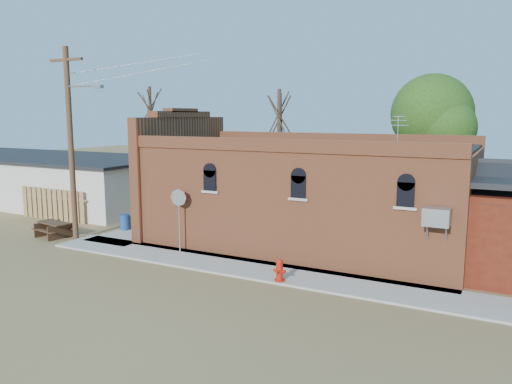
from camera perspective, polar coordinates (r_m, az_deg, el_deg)
The scene contains 14 objects.
ground at distance 19.47m, azimuth -5.83°, elevation -8.92°, with size 120.00×120.00×0.00m, color brown.
sidewalk_south at distance 19.46m, azimuth -0.61°, elevation -8.76°, with size 19.00×2.20×0.08m, color #9E9991.
sidewalk_west at distance 27.74m, azimuth -9.86°, elevation -3.55°, with size 2.60×10.00×0.08m, color #9E9991.
brick_bar at distance 22.92m, azimuth 5.15°, elevation -0.20°, with size 16.40×7.97×6.30m.
storage_building at distance 37.77m, azimuth -23.50°, elevation 1.50°, with size 20.40×8.40×3.17m.
wood_fence at distance 30.48m, azimuth -22.21°, elevation -1.33°, with size 5.20×0.10×1.80m, color #906341, non-canonical shape.
utility_pole at distance 24.87m, azimuth -20.35°, elevation 5.63°, with size 3.12×0.26×9.00m.
tree_bare_near at distance 31.39m, azimuth 2.65°, elevation 8.88°, with size 2.80×2.80×7.65m.
tree_bare_far at distance 38.17m, azimuth -12.01°, elevation 9.28°, with size 2.80×2.80×8.16m.
tree_leafy at distance 29.25m, azimuth 19.45°, elevation 8.35°, with size 4.40×4.40×8.15m.
fire_hydrant at distance 17.85m, azimuth 2.70°, elevation -8.91°, with size 0.48×0.47×0.82m.
stop_sign at distance 21.50m, azimuth -8.80°, elevation -1.31°, with size 0.74×0.18×2.73m.
trash_barrel at distance 26.50m, azimuth -14.75°, elevation -3.34°, with size 0.51×0.51×0.78m, color navy.
picnic_table at distance 26.32m, azimuth -22.10°, elevation -3.75°, with size 1.98×1.62×0.74m.
Camera 1 is at (10.31, -15.43, 5.91)m, focal length 35.00 mm.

